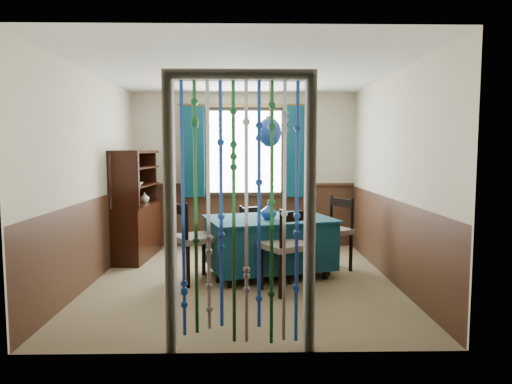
{
  "coord_description": "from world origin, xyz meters",
  "views": [
    {
      "loc": [
        0.06,
        -5.43,
        1.58
      ],
      "look_at": [
        0.17,
        0.26,
        1.05
      ],
      "focal_mm": 32.0,
      "sensor_mm": 36.0,
      "label": 1
    }
  ],
  "objects_px": {
    "vase_table": "(269,212)",
    "vase_sideboard": "(144,197)",
    "chair_right": "(332,231)",
    "bowl_shelf": "(135,184)",
    "dining_table": "(269,242)",
    "chair_left": "(193,239)",
    "chair_near": "(287,247)",
    "chair_far": "(255,233)",
    "sideboard": "(136,220)",
    "pendant_lamp": "(269,132)"
  },
  "relations": [
    {
      "from": "vase_table",
      "to": "vase_sideboard",
      "type": "distance_m",
      "value": 2.3
    },
    {
      "from": "chair_right",
      "to": "bowl_shelf",
      "type": "distance_m",
      "value": 2.78
    },
    {
      "from": "dining_table",
      "to": "vase_sideboard",
      "type": "bearing_deg",
      "value": 129.04
    },
    {
      "from": "vase_table",
      "to": "chair_left",
      "type": "bearing_deg",
      "value": -169.9
    },
    {
      "from": "chair_near",
      "to": "chair_left",
      "type": "bearing_deg",
      "value": 127.57
    },
    {
      "from": "chair_far",
      "to": "sideboard",
      "type": "relative_size",
      "value": 0.51
    },
    {
      "from": "chair_far",
      "to": "sideboard",
      "type": "height_order",
      "value": "sideboard"
    },
    {
      "from": "dining_table",
      "to": "pendant_lamp",
      "type": "height_order",
      "value": "pendant_lamp"
    },
    {
      "from": "chair_far",
      "to": "chair_left",
      "type": "height_order",
      "value": "chair_left"
    },
    {
      "from": "chair_near",
      "to": "bowl_shelf",
      "type": "height_order",
      "value": "bowl_shelf"
    },
    {
      "from": "dining_table",
      "to": "chair_near",
      "type": "bearing_deg",
      "value": -92.82
    },
    {
      "from": "dining_table",
      "to": "chair_right",
      "type": "xyz_separation_m",
      "value": [
        0.84,
        0.25,
        0.09
      ]
    },
    {
      "from": "chair_far",
      "to": "pendant_lamp",
      "type": "relative_size",
      "value": 0.91
    },
    {
      "from": "chair_near",
      "to": "chair_right",
      "type": "xyz_separation_m",
      "value": [
        0.67,
        0.95,
        0.0
      ]
    },
    {
      "from": "chair_far",
      "to": "chair_left",
      "type": "xyz_separation_m",
      "value": [
        -0.75,
        -0.88,
        0.09
      ]
    },
    {
      "from": "sideboard",
      "to": "chair_far",
      "type": "bearing_deg",
      "value": -7.79
    },
    {
      "from": "pendant_lamp",
      "to": "vase_sideboard",
      "type": "xyz_separation_m",
      "value": [
        -1.84,
        1.28,
        -0.93
      ]
    },
    {
      "from": "dining_table",
      "to": "chair_near",
      "type": "xyz_separation_m",
      "value": [
        0.17,
        -0.7,
        0.08
      ]
    },
    {
      "from": "dining_table",
      "to": "sideboard",
      "type": "xyz_separation_m",
      "value": [
        -1.9,
        0.97,
        0.13
      ]
    },
    {
      "from": "vase_table",
      "to": "vase_sideboard",
      "type": "relative_size",
      "value": 1.13
    },
    {
      "from": "dining_table",
      "to": "chair_left",
      "type": "xyz_separation_m",
      "value": [
        -0.92,
        -0.27,
        0.09
      ]
    },
    {
      "from": "chair_right",
      "to": "vase_sideboard",
      "type": "bearing_deg",
      "value": 37.9
    },
    {
      "from": "chair_left",
      "to": "vase_table",
      "type": "relative_size",
      "value": 5.27
    },
    {
      "from": "sideboard",
      "to": "bowl_shelf",
      "type": "bearing_deg",
      "value": -73.0
    },
    {
      "from": "chair_near",
      "to": "chair_left",
      "type": "height_order",
      "value": "chair_left"
    },
    {
      "from": "chair_far",
      "to": "sideboard",
      "type": "bearing_deg",
      "value": -40.35
    },
    {
      "from": "dining_table",
      "to": "vase_sideboard",
      "type": "xyz_separation_m",
      "value": [
        -1.84,
        1.28,
        0.44
      ]
    },
    {
      "from": "chair_right",
      "to": "vase_sideboard",
      "type": "height_order",
      "value": "chair_right"
    },
    {
      "from": "chair_near",
      "to": "vase_sideboard",
      "type": "bearing_deg",
      "value": 104.46
    },
    {
      "from": "vase_table",
      "to": "chair_far",
      "type": "bearing_deg",
      "value": 102.15
    },
    {
      "from": "bowl_shelf",
      "to": "sideboard",
      "type": "bearing_deg",
      "value": 102.74
    },
    {
      "from": "vase_table",
      "to": "bowl_shelf",
      "type": "relative_size",
      "value": 0.78
    },
    {
      "from": "bowl_shelf",
      "to": "vase_sideboard",
      "type": "relative_size",
      "value": 1.45
    },
    {
      "from": "dining_table",
      "to": "bowl_shelf",
      "type": "xyz_separation_m",
      "value": [
        -1.84,
        0.71,
        0.68
      ]
    },
    {
      "from": "chair_far",
      "to": "pendant_lamp",
      "type": "distance_m",
      "value": 1.51
    },
    {
      "from": "chair_left",
      "to": "bowl_shelf",
      "type": "bearing_deg",
      "value": -166.97
    },
    {
      "from": "chair_left",
      "to": "pendant_lamp",
      "type": "relative_size",
      "value": 1.11
    },
    {
      "from": "chair_left",
      "to": "chair_right",
      "type": "relative_size",
      "value": 1.01
    },
    {
      "from": "chair_far",
      "to": "vase_sideboard",
      "type": "xyz_separation_m",
      "value": [
        -1.68,
        0.67,
        0.44
      ]
    },
    {
      "from": "sideboard",
      "to": "bowl_shelf",
      "type": "distance_m",
      "value": 0.61
    },
    {
      "from": "chair_near",
      "to": "vase_sideboard",
      "type": "xyz_separation_m",
      "value": [
        -2.01,
        1.97,
        0.36
      ]
    },
    {
      "from": "sideboard",
      "to": "vase_table",
      "type": "relative_size",
      "value": 8.51
    },
    {
      "from": "chair_right",
      "to": "vase_table",
      "type": "xyz_separation_m",
      "value": [
        -0.85,
        -0.36,
        0.31
      ]
    },
    {
      "from": "pendant_lamp",
      "to": "bowl_shelf",
      "type": "distance_m",
      "value": 2.09
    },
    {
      "from": "bowl_shelf",
      "to": "dining_table",
      "type": "bearing_deg",
      "value": -21.1
    },
    {
      "from": "chair_far",
      "to": "bowl_shelf",
      "type": "distance_m",
      "value": 1.81
    },
    {
      "from": "vase_table",
      "to": "pendant_lamp",
      "type": "bearing_deg",
      "value": 83.85
    },
    {
      "from": "chair_right",
      "to": "sideboard",
      "type": "xyz_separation_m",
      "value": [
        -2.74,
        0.72,
        0.04
      ]
    },
    {
      "from": "chair_near",
      "to": "chair_far",
      "type": "xyz_separation_m",
      "value": [
        -0.33,
        1.3,
        -0.08
      ]
    },
    {
      "from": "dining_table",
      "to": "pendant_lamp",
      "type": "distance_m",
      "value": 1.37
    }
  ]
}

